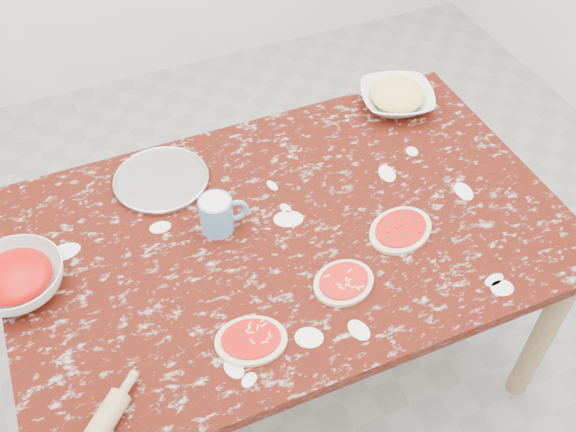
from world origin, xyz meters
The scene contains 9 objects.
ground centered at (0.00, 0.00, 0.00)m, with size 4.00×4.00×0.00m, color gray.
worktable centered at (0.00, 0.00, 0.67)m, with size 1.60×1.00×0.75m.
pizza_tray centered at (-0.29, 0.33, 0.76)m, with size 0.29×0.29×0.01m, color #B2B2B7.
sauce_bowl centered at (-0.74, 0.08, 0.79)m, with size 0.25×0.25×0.08m, color white.
cheese_bowl centered at (0.57, 0.38, 0.78)m, with size 0.25×0.25×0.06m, color white.
flour_mug centered at (-0.18, 0.08, 0.81)m, with size 0.14×0.10×0.11m.
pizza_left centered at (-0.23, -0.32, 0.76)m, with size 0.21×0.18×0.02m.
pizza_mid centered at (0.06, -0.25, 0.76)m, with size 0.20×0.18×0.02m.
pizza_right centered at (0.29, -0.14, 0.76)m, with size 0.24×0.21×0.02m.
Camera 1 is at (-0.49, -1.16, 2.16)m, focal length 40.72 mm.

